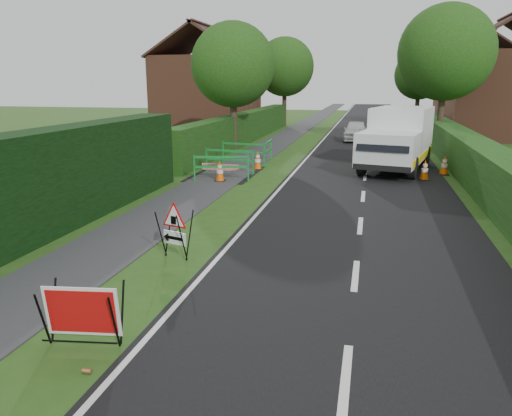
{
  "coord_description": "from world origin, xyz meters",
  "views": [
    {
      "loc": [
        2.64,
        -8.12,
        3.6
      ],
      "look_at": [
        0.2,
        2.52,
        0.84
      ],
      "focal_mm": 35.0,
      "sensor_mm": 36.0,
      "label": 1
    }
  ],
  "objects_px": {
    "red_rect_sign": "(82,313)",
    "triangle_sign": "(173,226)",
    "works_van": "(398,138)",
    "hatchback_car": "(356,131)"
  },
  "relations": [
    {
      "from": "red_rect_sign",
      "to": "triangle_sign",
      "type": "distance_m",
      "value": 3.65
    },
    {
      "from": "red_rect_sign",
      "to": "works_van",
      "type": "relative_size",
      "value": 0.19
    },
    {
      "from": "triangle_sign",
      "to": "hatchback_car",
      "type": "xyz_separation_m",
      "value": [
        2.94,
        23.03,
        -0.09
      ]
    },
    {
      "from": "triangle_sign",
      "to": "works_van",
      "type": "distance_m",
      "value": 13.42
    },
    {
      "from": "hatchback_car",
      "to": "red_rect_sign",
      "type": "bearing_deg",
      "value": -96.59
    },
    {
      "from": "triangle_sign",
      "to": "hatchback_car",
      "type": "height_order",
      "value": "hatchback_car"
    },
    {
      "from": "hatchback_car",
      "to": "works_van",
      "type": "bearing_deg",
      "value": -79.63
    },
    {
      "from": "triangle_sign",
      "to": "works_van",
      "type": "xyz_separation_m",
      "value": [
        4.99,
        12.44,
        0.64
      ]
    },
    {
      "from": "red_rect_sign",
      "to": "hatchback_car",
      "type": "relative_size",
      "value": 0.3
    },
    {
      "from": "red_rect_sign",
      "to": "triangle_sign",
      "type": "bearing_deg",
      "value": 83.74
    }
  ]
}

